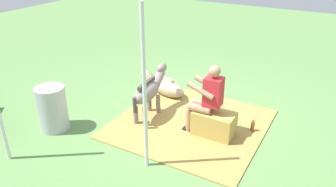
{
  "coord_description": "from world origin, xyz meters",
  "views": [
    {
      "loc": [
        -2.55,
        5.19,
        3.3
      ],
      "look_at": [
        0.25,
        0.23,
        0.55
      ],
      "focal_mm": 35.15,
      "sensor_mm": 36.0,
      "label": 1
    }
  ],
  "objects_px": {
    "pony_lying": "(165,87)",
    "soda_bottle": "(253,126)",
    "person_seated": "(207,97)",
    "water_barrel": "(52,108)",
    "hay_bale": "(214,124)",
    "pony_standing": "(149,91)",
    "tent_pole_left": "(144,92)"
  },
  "relations": [
    {
      "from": "hay_bale",
      "to": "person_seated",
      "type": "xyz_separation_m",
      "value": [
        0.16,
        0.0,
        0.51
      ]
    },
    {
      "from": "person_seated",
      "to": "pony_lying",
      "type": "relative_size",
      "value": 0.99
    },
    {
      "from": "person_seated",
      "to": "soda_bottle",
      "type": "relative_size",
      "value": 4.92
    },
    {
      "from": "tent_pole_left",
      "to": "hay_bale",
      "type": "bearing_deg",
      "value": -113.53
    },
    {
      "from": "water_barrel",
      "to": "tent_pole_left",
      "type": "height_order",
      "value": "tent_pole_left"
    },
    {
      "from": "person_seated",
      "to": "pony_standing",
      "type": "bearing_deg",
      "value": -0.19
    },
    {
      "from": "pony_standing",
      "to": "water_barrel",
      "type": "bearing_deg",
      "value": 43.66
    },
    {
      "from": "person_seated",
      "to": "water_barrel",
      "type": "xyz_separation_m",
      "value": [
        2.52,
        1.25,
        -0.32
      ]
    },
    {
      "from": "soda_bottle",
      "to": "water_barrel",
      "type": "bearing_deg",
      "value": 27.45
    },
    {
      "from": "water_barrel",
      "to": "pony_standing",
      "type": "bearing_deg",
      "value": -136.34
    },
    {
      "from": "hay_bale",
      "to": "person_seated",
      "type": "height_order",
      "value": "person_seated"
    },
    {
      "from": "person_seated",
      "to": "soda_bottle",
      "type": "bearing_deg",
      "value": -148.89
    },
    {
      "from": "soda_bottle",
      "to": "water_barrel",
      "type": "distance_m",
      "value": 3.7
    },
    {
      "from": "pony_standing",
      "to": "tent_pole_left",
      "type": "bearing_deg",
      "value": 120.8
    },
    {
      "from": "person_seated",
      "to": "soda_bottle",
      "type": "height_order",
      "value": "person_seated"
    },
    {
      "from": "pony_standing",
      "to": "soda_bottle",
      "type": "height_order",
      "value": "pony_standing"
    },
    {
      "from": "pony_lying",
      "to": "tent_pole_left",
      "type": "height_order",
      "value": "tent_pole_left"
    },
    {
      "from": "tent_pole_left",
      "to": "soda_bottle",
      "type": "bearing_deg",
      "value": -123.24
    },
    {
      "from": "hay_bale",
      "to": "pony_standing",
      "type": "distance_m",
      "value": 1.42
    },
    {
      "from": "pony_lying",
      "to": "soda_bottle",
      "type": "xyz_separation_m",
      "value": [
        -2.22,
        0.6,
        -0.06
      ]
    },
    {
      "from": "tent_pole_left",
      "to": "person_seated",
      "type": "bearing_deg",
      "value": -107.41
    },
    {
      "from": "pony_standing",
      "to": "tent_pole_left",
      "type": "height_order",
      "value": "tent_pole_left"
    },
    {
      "from": "soda_bottle",
      "to": "tent_pole_left",
      "type": "height_order",
      "value": "tent_pole_left"
    },
    {
      "from": "pony_standing",
      "to": "pony_lying",
      "type": "height_order",
      "value": "pony_standing"
    },
    {
      "from": "soda_bottle",
      "to": "hay_bale",
      "type": "bearing_deg",
      "value": 37.45
    },
    {
      "from": "pony_lying",
      "to": "soda_bottle",
      "type": "bearing_deg",
      "value": 164.84
    },
    {
      "from": "person_seated",
      "to": "water_barrel",
      "type": "bearing_deg",
      "value": 26.31
    },
    {
      "from": "water_barrel",
      "to": "hay_bale",
      "type": "bearing_deg",
      "value": -155.04
    },
    {
      "from": "hay_bale",
      "to": "soda_bottle",
      "type": "xyz_separation_m",
      "value": [
        -0.59,
        -0.45,
        -0.1
      ]
    },
    {
      "from": "person_seated",
      "to": "tent_pole_left",
      "type": "xyz_separation_m",
      "value": [
        0.42,
        1.33,
        0.54
      ]
    },
    {
      "from": "hay_bale",
      "to": "soda_bottle",
      "type": "distance_m",
      "value": 0.75
    },
    {
      "from": "person_seated",
      "to": "water_barrel",
      "type": "relative_size",
      "value": 1.59
    }
  ]
}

